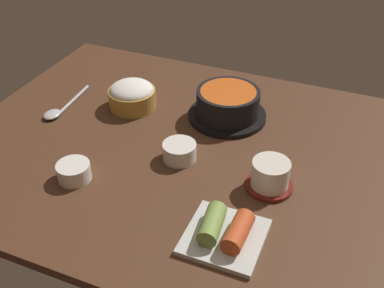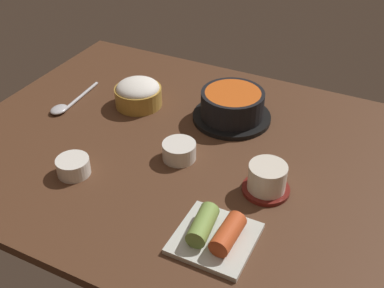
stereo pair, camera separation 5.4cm
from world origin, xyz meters
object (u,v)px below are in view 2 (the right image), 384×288
object	(u,v)px
stone_pot	(232,106)
kimchi_plate	(215,234)
banchan_cup_center	(180,151)
spoon	(66,105)
tea_cup_with_saucer	(267,179)
rice_bowl	(138,93)
side_bowl_near	(73,166)

from	to	relation	value
stone_pot	kimchi_plate	world-z (taller)	stone_pot
banchan_cup_center	spoon	bearing A→B (deg)	170.84
tea_cup_with_saucer	banchan_cup_center	size ratio (longest dim) A/B	1.31
stone_pot	banchan_cup_center	world-z (taller)	stone_pot
rice_bowl	tea_cup_with_saucer	bearing A→B (deg)	-22.95
spoon	banchan_cup_center	bearing A→B (deg)	-9.16
stone_pot	tea_cup_with_saucer	bearing A→B (deg)	-52.76
spoon	kimchi_plate	bearing A→B (deg)	-24.75
rice_bowl	side_bowl_near	world-z (taller)	rice_bowl
side_bowl_near	spoon	world-z (taller)	side_bowl_near
kimchi_plate	spoon	world-z (taller)	kimchi_plate
rice_bowl	spoon	distance (cm)	17.79
rice_bowl	tea_cup_with_saucer	size ratio (longest dim) A/B	1.24
banchan_cup_center	tea_cup_with_saucer	bearing A→B (deg)	-5.00
side_bowl_near	spoon	bearing A→B (deg)	132.24
tea_cup_with_saucer	side_bowl_near	xyz separation A→B (cm)	(-35.90, -12.06, -1.06)
stone_pot	rice_bowl	xyz separation A→B (cm)	(-22.74, -4.23, -0.22)
rice_bowl	spoon	size ratio (longest dim) A/B	0.65
stone_pot	banchan_cup_center	xyz separation A→B (cm)	(-3.66, -18.75, -1.51)
tea_cup_with_saucer	side_bowl_near	distance (cm)	37.88
stone_pot	tea_cup_with_saucer	distance (cm)	25.67
banchan_cup_center	kimchi_plate	size ratio (longest dim) A/B	0.53
banchan_cup_center	spoon	world-z (taller)	banchan_cup_center
kimchi_plate	spoon	xyz separation A→B (cm)	(-49.89, 22.99, -1.05)
kimchi_plate	side_bowl_near	bearing A→B (deg)	173.41
stone_pot	side_bowl_near	size ratio (longest dim) A/B	2.76
tea_cup_with_saucer	spoon	size ratio (longest dim) A/B	0.52
banchan_cup_center	kimchi_plate	distance (cm)	23.50
spoon	rice_bowl	bearing A→B (deg)	30.81
kimchi_plate	side_bowl_near	size ratio (longest dim) A/B	1.98
stone_pot	spoon	distance (cm)	40.20
side_bowl_near	banchan_cup_center	bearing A→B (deg)	39.42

